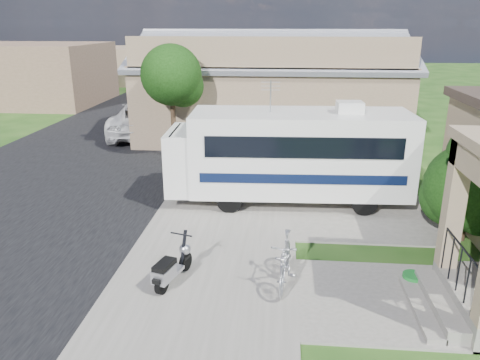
# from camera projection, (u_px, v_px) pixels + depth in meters

# --- Properties ---
(ground) EXTENTS (120.00, 120.00, 0.00)m
(ground) POSITION_uv_depth(u_px,v_px,m) (252.00, 270.00, 10.58)
(ground) COLOR #184011
(street_slab) EXTENTS (9.00, 80.00, 0.02)m
(street_slab) POSITION_uv_depth(u_px,v_px,m) (98.00, 149.00, 20.66)
(street_slab) COLOR black
(street_slab) RESTS_ON ground
(sidewalk_slab) EXTENTS (4.00, 80.00, 0.06)m
(sidewalk_slab) POSITION_uv_depth(u_px,v_px,m) (244.00, 152.00, 20.10)
(sidewalk_slab) COLOR slate
(sidewalk_slab) RESTS_ON ground
(driveway_slab) EXTENTS (7.00, 6.00, 0.05)m
(driveway_slab) POSITION_uv_depth(u_px,v_px,m) (309.00, 200.00, 14.69)
(driveway_slab) COLOR slate
(driveway_slab) RESTS_ON ground
(walk_slab) EXTENTS (4.00, 3.00, 0.05)m
(walk_slab) POSITION_uv_depth(u_px,v_px,m) (398.00, 301.00, 9.37)
(walk_slab) COLOR slate
(walk_slab) RESTS_ON ground
(warehouse) EXTENTS (12.50, 8.40, 5.04)m
(warehouse) POSITION_uv_depth(u_px,v_px,m) (271.00, 94.00, 23.13)
(warehouse) COLOR #7C644D
(warehouse) RESTS_ON ground
(distant_bldg_far) EXTENTS (10.00, 8.00, 4.00)m
(distant_bldg_far) POSITION_uv_depth(u_px,v_px,m) (27.00, 74.00, 32.17)
(distant_bldg_far) COLOR brown
(distant_bldg_far) RESTS_ON ground
(distant_bldg_near) EXTENTS (8.00, 7.00, 3.20)m
(distant_bldg_near) POSITION_uv_depth(u_px,v_px,m) (115.00, 65.00, 43.45)
(distant_bldg_near) COLOR #7C644D
(distant_bldg_near) RESTS_ON ground
(street_tree_a) EXTENTS (2.44, 2.40, 4.58)m
(street_tree_a) POSITION_uv_depth(u_px,v_px,m) (174.00, 78.00, 18.41)
(street_tree_a) COLOR black
(street_tree_a) RESTS_ON ground
(street_tree_b) EXTENTS (2.44, 2.40, 4.73)m
(street_tree_b) POSITION_uv_depth(u_px,v_px,m) (212.00, 57.00, 27.80)
(street_tree_b) COLOR black
(street_tree_b) RESTS_ON ground
(street_tree_c) EXTENTS (2.44, 2.40, 4.42)m
(street_tree_c) POSITION_uv_depth(u_px,v_px,m) (229.00, 53.00, 36.39)
(street_tree_c) COLOR black
(street_tree_c) RESTS_ON ground
(motorhome) EXTENTS (7.30, 2.59, 3.70)m
(motorhome) POSITION_uv_depth(u_px,v_px,m) (291.00, 153.00, 14.12)
(motorhome) COLOR silver
(motorhome) RESTS_ON ground
(shrub) EXTENTS (2.43, 2.32, 2.98)m
(shrub) POSITION_uv_depth(u_px,v_px,m) (472.00, 183.00, 11.63)
(shrub) COLOR black
(shrub) RESTS_ON ground
(scooter) EXTENTS (0.70, 1.44, 0.97)m
(scooter) POSITION_uv_depth(u_px,v_px,m) (171.00, 268.00, 9.81)
(scooter) COLOR black
(scooter) RESTS_ON ground
(bicycle) EXTENTS (0.71, 1.86, 1.09)m
(bicycle) POSITION_uv_depth(u_px,v_px,m) (285.00, 263.00, 9.77)
(bicycle) COLOR #A8A8B0
(bicycle) RESTS_ON ground
(pickup_truck) EXTENTS (3.59, 6.46, 1.71)m
(pickup_truck) POSITION_uv_depth(u_px,v_px,m) (145.00, 118.00, 23.16)
(pickup_truck) COLOR silver
(pickup_truck) RESTS_ON ground
(van) EXTENTS (3.64, 6.98, 1.93)m
(van) POSITION_uv_depth(u_px,v_px,m) (177.00, 94.00, 30.18)
(van) COLOR silver
(van) RESTS_ON ground
(garden_hose) EXTENTS (0.45, 0.45, 0.20)m
(garden_hose) POSITION_uv_depth(u_px,v_px,m) (413.00, 280.00, 9.98)
(garden_hose) COLOR #167026
(garden_hose) RESTS_ON ground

